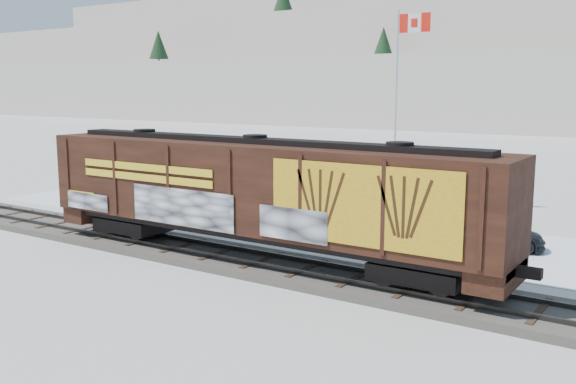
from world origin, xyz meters
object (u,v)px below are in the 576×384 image
Objects in this scene: flagpole at (397,137)px; car_white at (342,212)px; car_dark at (487,233)px; hopper_railcar at (255,191)px; car_silver at (233,197)px.

car_white is (0.08, -6.38, -3.20)m from flagpole.
flagpole is 10.43m from car_dark.
car_white reaches higher than car_dark.
car_white is at bearing 95.03° from hopper_railcar.
car_dark is (13.98, -0.45, -0.13)m from car_silver.
flagpole is 7.14m from car_white.
flagpole reaches higher than hopper_railcar.
flagpole reaches higher than car_white.
car_dark is at bearing -80.07° from car_silver.
car_silver reaches higher than car_dark.
car_silver is at bearing 133.13° from hopper_railcar.
flagpole reaches higher than car_dark.
hopper_railcar is 4.18× the size of car_dark.
car_white is at bearing -89.32° from flagpole.
car_silver is (-7.50, 8.01, -2.10)m from hopper_railcar.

